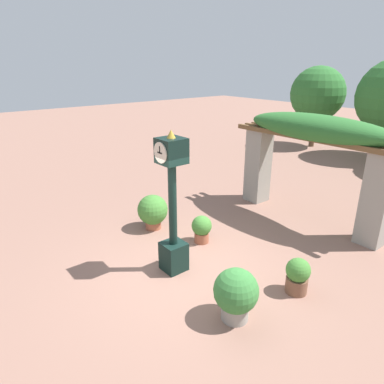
{
  "coord_description": "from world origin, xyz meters",
  "views": [
    {
      "loc": [
        4.88,
        -3.78,
        4.16
      ],
      "look_at": [
        -0.27,
        0.39,
        1.65
      ],
      "focal_mm": 32.0,
      "sensor_mm": 36.0,
      "label": 1
    }
  ],
  "objects_px": {
    "potted_plant_far_left": "(236,293)",
    "pedestal_clock": "(173,208)",
    "potted_plant_near_right": "(298,275)",
    "potted_plant_near_left": "(202,228)",
    "potted_plant_far_right": "(153,211)"
  },
  "relations": [
    {
      "from": "potted_plant_far_left",
      "to": "potted_plant_near_right",
      "type": "bearing_deg",
      "value": 81.12
    },
    {
      "from": "pedestal_clock",
      "to": "potted_plant_near_right",
      "type": "height_order",
      "value": "pedestal_clock"
    },
    {
      "from": "potted_plant_near_left",
      "to": "potted_plant_far_left",
      "type": "bearing_deg",
      "value": -28.46
    },
    {
      "from": "pedestal_clock",
      "to": "potted_plant_far_right",
      "type": "relative_size",
      "value": 3.21
    },
    {
      "from": "potted_plant_near_left",
      "to": "potted_plant_near_right",
      "type": "height_order",
      "value": "potted_plant_near_right"
    },
    {
      "from": "pedestal_clock",
      "to": "potted_plant_far_left",
      "type": "bearing_deg",
      "value": -2.39
    },
    {
      "from": "potted_plant_far_left",
      "to": "pedestal_clock",
      "type": "bearing_deg",
      "value": 177.61
    },
    {
      "from": "potted_plant_far_right",
      "to": "potted_plant_near_right",
      "type": "bearing_deg",
      "value": 9.15
    },
    {
      "from": "potted_plant_near_right",
      "to": "potted_plant_far_left",
      "type": "bearing_deg",
      "value": -98.88
    },
    {
      "from": "potted_plant_near_left",
      "to": "potted_plant_near_right",
      "type": "bearing_deg",
      "value": 2.94
    },
    {
      "from": "potted_plant_near_right",
      "to": "potted_plant_far_right",
      "type": "distance_m",
      "value": 4.1
    },
    {
      "from": "pedestal_clock",
      "to": "potted_plant_near_left",
      "type": "xyz_separation_m",
      "value": [
        -0.53,
        1.24,
        -1.05
      ]
    },
    {
      "from": "potted_plant_near_right",
      "to": "potted_plant_far_left",
      "type": "xyz_separation_m",
      "value": [
        -0.23,
        -1.45,
        0.15
      ]
    },
    {
      "from": "potted_plant_near_right",
      "to": "potted_plant_near_left",
      "type": "bearing_deg",
      "value": -177.06
    },
    {
      "from": "potted_plant_far_right",
      "to": "potted_plant_far_left",
      "type": "bearing_deg",
      "value": -11.84
    }
  ]
}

